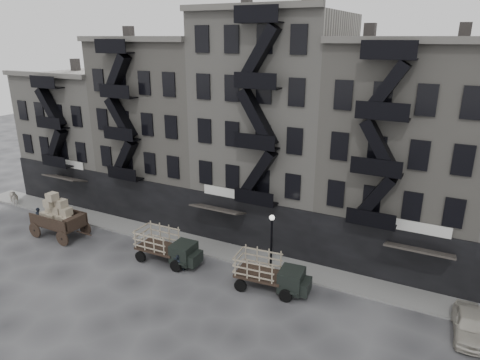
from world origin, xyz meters
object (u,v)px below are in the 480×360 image
at_px(horse, 12,197).
at_px(pedestrian_mid, 179,259).
at_px(wagon, 56,211).
at_px(pedestrian_west, 39,218).
at_px(car_east, 469,325).
at_px(stake_truck_east, 270,271).
at_px(stake_truck_west, 167,244).

relative_size(horse, pedestrian_mid, 1.12).
height_order(horse, wagon, wagon).
relative_size(horse, wagon, 0.43).
bearing_deg(pedestrian_west, car_east, -16.32).
distance_m(pedestrian_west, pedestrian_mid, 14.49).
xyz_separation_m(horse, pedestrian_mid, (21.11, -2.59, 0.05)).
bearing_deg(wagon, car_east, 3.79).
distance_m(stake_truck_east, car_east, 11.36).
bearing_deg(wagon, pedestrian_mid, 0.89).
distance_m(wagon, pedestrian_mid, 11.84).
xyz_separation_m(horse, car_east, (38.94, -1.06, -0.13)).
bearing_deg(horse, stake_truck_west, -82.12).
height_order(horse, stake_truck_east, stake_truck_east).
distance_m(horse, stake_truck_east, 27.70).
relative_size(stake_truck_east, pedestrian_mid, 2.87).
bearing_deg(pedestrian_west, stake_truck_west, -17.20).
relative_size(wagon, stake_truck_west, 0.91).
bearing_deg(car_east, pedestrian_west, 177.58).
relative_size(wagon, stake_truck_east, 0.91).
xyz_separation_m(stake_truck_west, pedestrian_mid, (1.45, -0.59, -0.53)).
distance_m(wagon, stake_truck_east, 18.32).
bearing_deg(stake_truck_west, pedestrian_west, -179.81).
relative_size(stake_truck_east, pedestrian_west, 2.74).
bearing_deg(wagon, stake_truck_east, 2.94).
height_order(stake_truck_east, pedestrian_west, stake_truck_east).
height_order(stake_truck_west, stake_truck_east, stake_truck_west).
height_order(stake_truck_west, pedestrian_mid, stake_truck_west).
bearing_deg(car_east, wagon, 178.38).
height_order(horse, pedestrian_west, pedestrian_west).
distance_m(car_east, pedestrian_west, 32.34).
xyz_separation_m(wagon, car_east, (29.60, 1.54, -1.46)).
distance_m(horse, pedestrian_mid, 21.26).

